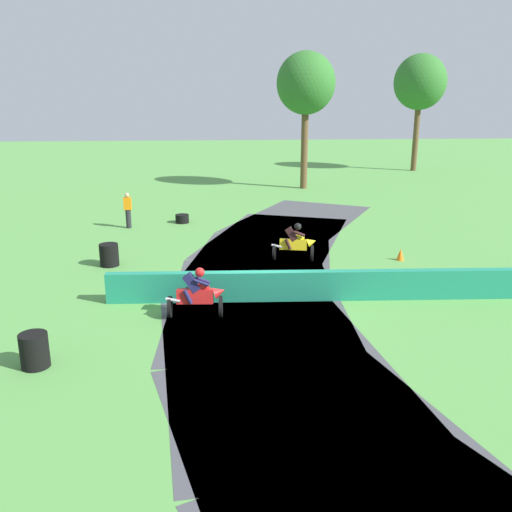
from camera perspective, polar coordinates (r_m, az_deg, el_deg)
The scene contains 12 objects.
ground_plane at distance 16.57m, azimuth -0.06°, elevation -4.60°, with size 120.00×120.00×0.00m, color #569947.
track_asphalt at distance 16.65m, azimuth 4.05°, elevation -4.53°, with size 10.18×32.32×0.01m.
safety_barrier at distance 17.47m, azimuth 18.19°, elevation -2.77°, with size 0.30×19.73×0.90m, color #1E8466.
motorcycle_lead_yellow at distance 20.45m, azimuth 4.10°, elevation 1.38°, with size 1.71×1.02×1.43m.
motorcycle_chase_red at distance 15.29m, azimuth -6.03°, elevation -3.89°, with size 1.70×0.76×1.42m.
tire_stack_near at distance 26.72m, azimuth -7.63°, elevation 3.84°, with size 0.64×0.64×0.40m.
tire_stack_mid_a at distance 20.45m, azimuth -14.92°, elevation 0.11°, with size 0.67×0.67×0.80m.
tire_stack_mid_b at distance 13.53m, azimuth -21.91°, elevation -9.03°, with size 0.64×0.64×0.80m.
track_marshal at distance 26.00m, azimuth -13.08°, elevation 4.60°, with size 0.34×0.24×1.63m.
traffic_cone at distance 21.16m, azimuth 14.68°, elevation 0.16°, with size 0.28×0.28×0.44m, color orange.
tree_far_left at distance 36.16m, azimuth 5.17°, elevation 17.24°, with size 3.67×3.67×8.52m.
tree_far_right at distance 46.52m, azimuth 16.58°, elevation 16.77°, with size 4.02×4.02×8.95m.
Camera 1 is at (-1.20, -15.42, 5.93)m, focal length 38.75 mm.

